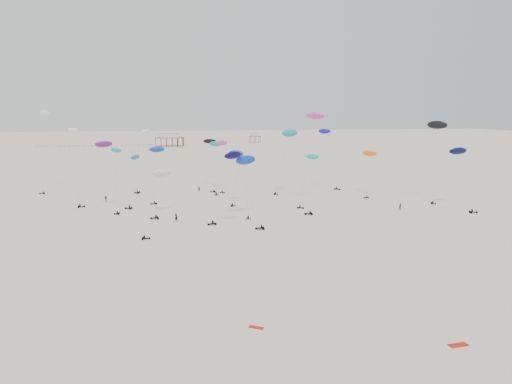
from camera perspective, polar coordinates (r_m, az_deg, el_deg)
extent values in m
plane|color=beige|center=(223.14, -5.90, 2.70)|extent=(900.00, 900.00, 0.00)
cube|color=brown|center=(371.28, -9.89, 6.12)|extent=(21.00, 13.00, 0.30)
cube|color=silver|center=(371.19, -9.89, 6.39)|extent=(14.00, 8.40, 3.20)
cube|color=#B2B2AD|center=(371.12, -9.90, 6.66)|extent=(15.00, 9.00, 0.30)
cube|color=brown|center=(409.51, -0.14, 6.39)|extent=(9.00, 7.00, 0.30)
cube|color=silver|center=(409.45, -0.14, 6.58)|extent=(5.60, 4.20, 2.40)
cube|color=#B2B2AD|center=(409.39, -0.14, 6.76)|extent=(6.00, 4.50, 0.30)
cube|color=black|center=(373.40, -17.89, 5.11)|extent=(80.00, 0.10, 0.10)
cylinder|color=gray|center=(162.34, 8.56, 3.58)|extent=(0.03, 0.03, 17.89)
ellipsoid|color=#140EBE|center=(162.40, 7.84, 6.90)|extent=(4.17, 2.93, 1.94)
cylinder|color=gray|center=(128.35, -15.62, 1.14)|extent=(0.03, 0.03, 15.14)
ellipsoid|color=#18A8BA|center=(130.29, -15.70, 4.65)|extent=(3.69, 3.30, 1.73)
cylinder|color=gray|center=(125.17, 6.29, 0.82)|extent=(0.03, 0.03, 14.56)
ellipsoid|color=#19B2C2|center=(128.33, 6.48, 4.04)|extent=(3.39, 2.97, 1.64)
cylinder|color=gray|center=(134.63, -2.40, 1.26)|extent=(0.03, 0.03, 13.24)
ellipsoid|color=#C12D94|center=(137.00, -2.07, 4.10)|extent=(3.45, 3.57, 1.69)
cylinder|color=gray|center=(158.40, -4.26, 2.74)|extent=(0.03, 0.03, 16.55)
ellipsoid|color=teal|center=(162.55, -4.66, 5.51)|extent=(4.24, 2.72, 1.96)
cylinder|color=gray|center=(159.44, -13.50, 1.90)|extent=(0.03, 0.03, 10.26)
ellipsoid|color=blue|center=(161.00, -13.63, 3.89)|extent=(4.04, 4.22, 2.04)
cylinder|color=gray|center=(133.35, 5.98, 3.48)|extent=(0.03, 0.03, 24.61)
ellipsoid|color=#E836BF|center=(137.63, 6.81, 8.67)|extent=(5.58, 4.69, 2.52)
cylinder|color=gray|center=(103.09, -11.88, -0.13)|extent=(0.03, 0.03, 17.95)
ellipsoid|color=#0D3BB1|center=(105.97, -11.27, 4.79)|extent=(3.38, 1.88, 1.60)
cylinder|color=gray|center=(151.10, 3.05, 3.17)|extent=(0.03, 0.03, 17.64)
ellipsoid|color=teal|center=(151.54, 3.88, 6.76)|extent=(5.54, 2.74, 2.54)
cylinder|color=gray|center=(170.66, -23.12, 4.14)|extent=(0.03, 0.03, 26.28)
ellipsoid|color=white|center=(176.36, -23.04, 8.33)|extent=(4.94, 4.64, 2.35)
cylinder|color=gray|center=(107.14, -1.08, -0.04)|extent=(0.03, 0.03, 15.64)
ellipsoid|color=#080547|center=(108.05, -2.65, 4.22)|extent=(4.96, 3.95, 2.25)
cylinder|color=gray|center=(140.44, -19.81, 2.57)|extent=(0.03, 0.03, 19.70)
ellipsoid|color=white|center=(142.73, -20.22, 6.63)|extent=(3.08, 1.86, 1.42)
cylinder|color=gray|center=(114.03, -3.65, 0.43)|extent=(0.03, 0.03, 16.93)
ellipsoid|color=#0D41AF|center=(117.21, -2.31, 4.40)|extent=(3.93, 3.30, 1.88)
cylinder|color=gray|center=(151.77, 12.67, 1.83)|extent=(0.03, 0.03, 13.75)
ellipsoid|color=orange|center=(155.18, 12.85, 4.35)|extent=(4.60, 4.71, 2.34)
cylinder|color=gray|center=(138.77, 22.79, 1.13)|extent=(0.03, 0.03, 16.80)
ellipsoid|color=#040B37|center=(142.89, 22.09, 4.37)|extent=(5.22, 2.47, 2.56)
cylinder|color=gray|center=(117.96, -1.06, 0.22)|extent=(0.03, 0.03, 12.57)
ellipsoid|color=#0E37BA|center=(119.08, -1.21, 3.68)|extent=(5.96, 4.11, 2.77)
cylinder|color=gray|center=(145.64, 19.76, 2.95)|extent=(0.03, 0.03, 20.30)
ellipsoid|color=black|center=(147.62, 20.01, 7.22)|extent=(5.32, 5.51, 2.75)
cylinder|color=gray|center=(122.49, -11.08, -0.42)|extent=(0.03, 0.03, 11.67)
ellipsoid|color=silver|center=(125.76, -10.73, 2.15)|extent=(5.27, 3.52, 2.45)
cylinder|color=gray|center=(162.33, -5.12, 2.97)|extent=(0.03, 0.03, 19.89)
ellipsoid|color=black|center=(168.89, -5.32, 5.80)|extent=(4.74, 2.99, 2.17)
cylinder|color=gray|center=(133.15, -15.68, 1.66)|extent=(0.03, 0.03, 16.40)
ellipsoid|color=#711780|center=(133.90, -17.03, 5.25)|extent=(5.07, 3.75, 2.26)
cylinder|color=gray|center=(138.82, -12.01, 2.70)|extent=(0.03, 0.03, 18.65)
ellipsoid|color=white|center=(140.02, -12.43, 6.75)|extent=(3.35, 3.96, 1.88)
cylinder|color=gray|center=(155.44, -4.24, 2.72)|extent=(0.03, 0.03, 17.76)
ellipsoid|color=#E135B3|center=(160.38, -3.92, 5.62)|extent=(4.05, 2.38, 1.87)
imported|color=black|center=(116.39, -9.10, -3.30)|extent=(1.01, 0.93, 2.29)
imported|color=black|center=(133.33, 16.17, -1.97)|extent=(1.03, 0.63, 2.04)
imported|color=black|center=(145.91, -16.77, -1.06)|extent=(1.25, 0.80, 1.97)
imported|color=black|center=(158.81, -6.52, 0.08)|extent=(0.85, 0.71, 1.99)
cube|color=red|center=(60.25, 22.11, -15.93)|extent=(2.26, 1.06, 0.08)
cube|color=red|center=(60.18, 0.02, -15.25)|extent=(1.88, 1.61, 0.07)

